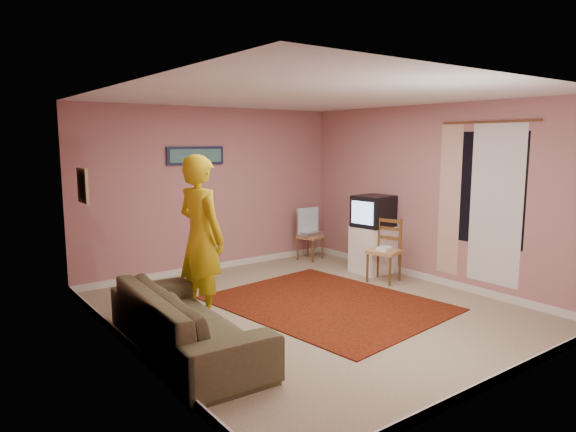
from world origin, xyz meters
TOP-DOWN VIEW (x-y plane):
  - ground at (0.00, 0.00)m, footprint 5.00×5.00m
  - wall_back at (0.00, 2.50)m, footprint 4.50×0.02m
  - wall_front at (0.00, -2.50)m, footprint 4.50×0.02m
  - wall_left at (-2.25, 0.00)m, footprint 0.02×5.00m
  - wall_right at (2.25, 0.00)m, footprint 0.02×5.00m
  - ceiling at (0.00, 0.00)m, footprint 4.50×5.00m
  - baseboard_back at (0.00, 2.49)m, footprint 4.50×0.02m
  - baseboard_front at (0.00, -2.49)m, footprint 4.50×0.02m
  - baseboard_left at (-2.24, 0.00)m, footprint 0.02×5.00m
  - baseboard_right at (2.24, 0.00)m, footprint 0.02×5.00m
  - window at (2.24, -0.90)m, footprint 0.01×1.10m
  - curtain_sheer at (2.23, -1.05)m, footprint 0.01×0.75m
  - curtain_floral at (2.21, -0.35)m, footprint 0.01×0.35m
  - curtain_rod at (2.20, -0.90)m, footprint 0.02×1.40m
  - picture_back at (-0.30, 2.47)m, footprint 0.95×0.04m
  - picture_left at (-2.22, 1.60)m, footprint 0.04×0.38m
  - area_rug at (0.31, 0.05)m, footprint 2.53×3.01m
  - tv_cabinet at (1.95, 0.85)m, footprint 0.58×0.53m
  - crt_tv at (1.94, 0.85)m, footprint 0.63×0.58m
  - chair_a at (1.70, 2.12)m, footprint 0.48×0.47m
  - dvd_player at (1.70, 2.12)m, footprint 0.41×0.30m
  - blue_throw at (1.70, 2.20)m, footprint 0.44×0.05m
  - chair_b at (1.68, 0.36)m, footprint 0.51×0.52m
  - game_console at (1.68, 0.36)m, footprint 0.27×0.23m
  - sofa at (-1.80, -0.26)m, footprint 1.00×2.29m
  - person at (-1.21, 0.54)m, footprint 0.58×0.78m

SIDE VIEW (x-z plane):
  - ground at x=0.00m, z-range 0.00..0.00m
  - area_rug at x=0.31m, z-range 0.00..0.01m
  - baseboard_back at x=0.00m, z-range 0.00..0.10m
  - baseboard_front at x=0.00m, z-range 0.00..0.10m
  - baseboard_left at x=-2.24m, z-range 0.00..0.10m
  - baseboard_right at x=2.24m, z-range 0.00..0.10m
  - sofa at x=-1.80m, z-range 0.00..0.66m
  - tv_cabinet at x=1.95m, z-range 0.00..0.74m
  - dvd_player at x=1.70m, z-range 0.43..0.50m
  - game_console at x=1.68m, z-range 0.48..0.52m
  - chair_a at x=1.70m, z-range 0.29..0.74m
  - chair_b at x=1.68m, z-range 0.32..0.82m
  - blue_throw at x=1.70m, z-range 0.45..0.91m
  - person at x=-1.21m, z-range 0.00..1.93m
  - crt_tv at x=1.94m, z-range 0.74..1.23m
  - curtain_sheer at x=2.23m, z-range 0.20..2.30m
  - curtain_floral at x=2.21m, z-range 0.20..2.30m
  - wall_back at x=0.00m, z-range 0.00..2.60m
  - wall_front at x=0.00m, z-range 0.00..2.60m
  - wall_left at x=-2.25m, z-range 0.00..2.60m
  - wall_right at x=2.25m, z-range 0.00..2.60m
  - window at x=2.24m, z-range 0.70..2.20m
  - picture_left at x=-2.22m, z-range 1.34..1.76m
  - picture_back at x=-0.30m, z-range 1.71..1.99m
  - curtain_rod at x=2.20m, z-range 2.31..2.33m
  - ceiling at x=0.00m, z-range 2.59..2.61m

